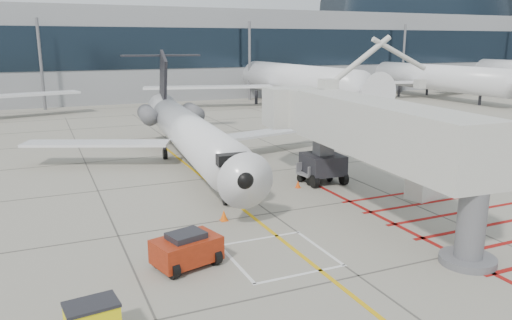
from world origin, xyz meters
name	(u,v)px	position (x,y,z in m)	size (l,w,h in m)	color
ground_plane	(308,240)	(0.00, 0.00, 0.00)	(260.00, 260.00, 0.00)	gray
regional_jet	(197,117)	(-1.13, 13.43, 3.99)	(24.18, 30.49, 7.99)	white
jet_bridge	(380,140)	(5.24, 1.88, 3.95)	(9.36, 19.77, 7.91)	beige
pushback_tug	(187,248)	(-5.91, -0.41, 0.76)	(2.62, 1.64, 1.53)	#9A270E
baggage_cart	(315,172)	(5.26, 8.42, 0.67)	(2.12, 1.34, 1.34)	slate
ground_power_unit	(425,184)	(9.43, 2.81, 0.86)	(2.18, 1.27, 1.72)	silver
cone_nose	(224,215)	(-2.69, 3.97, 0.28)	(0.40, 0.40, 0.56)	#F15A0C
cone_side	(298,184)	(3.62, 7.68, 0.23)	(0.33, 0.33, 0.45)	#E4490C
terminal_building	(162,53)	(10.00, 70.00, 7.00)	(180.00, 28.00, 14.00)	gray
terminal_glass_band	(183,48)	(10.00, 55.95, 8.00)	(180.00, 0.10, 6.00)	black
terminal_dome	(430,18)	(70.00, 70.00, 14.00)	(40.00, 28.00, 28.00)	black
bg_aircraft_c	(284,59)	(21.88, 46.00, 6.59)	(39.56, 43.95, 13.19)	silver
bg_aircraft_d	(424,60)	(47.52, 46.00, 6.03)	(36.18, 40.20, 12.06)	silver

